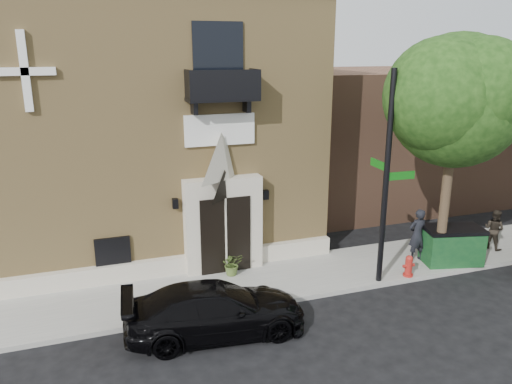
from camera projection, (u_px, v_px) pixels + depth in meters
ground at (281, 305)px, 14.96m from camera, size 120.00×120.00×0.00m
sidewalk at (292, 277)px, 16.61m from camera, size 42.00×3.00×0.15m
church at (140, 120)px, 19.95m from camera, size 12.20×11.01×9.30m
neighbour_building at (432, 132)px, 25.97m from camera, size 18.00×8.00×6.40m
street_tree_left at (459, 100)px, 15.51m from camera, size 4.97×4.38×7.77m
black_sedan at (216, 310)px, 13.30m from camera, size 4.98×2.34×1.40m
street_sign at (386, 180)px, 15.30m from camera, size 1.07×1.07×6.72m
fire_hydrant at (409, 266)px, 16.43m from camera, size 0.42×0.33×0.73m
dumpster at (452, 245)px, 17.40m from camera, size 2.20×1.56×1.30m
planter at (232, 264)px, 16.52m from camera, size 0.70×0.61×0.77m
pedestrian_near at (417, 235)px, 17.52m from camera, size 0.70×0.47×1.89m
pedestrian_far at (494, 229)px, 18.59m from camera, size 0.78×0.88×1.52m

